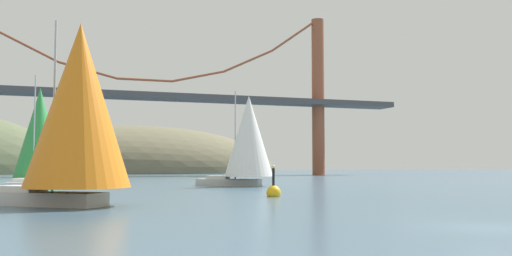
{
  "coord_description": "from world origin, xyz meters",
  "views": [
    {
      "loc": [
        -15.54,
        -17.31,
        2.48
      ],
      "look_at": [
        0.0,
        26.94,
        5.53
      ],
      "focal_mm": 38.69,
      "sensor_mm": 36.0,
      "label": 1
    }
  ],
  "objects_px": {
    "sailboat_white_mainsail": "(248,138)",
    "sailboat_orange_sail": "(77,108)",
    "channel_buoy": "(273,192)",
    "sailboat_green_sail": "(39,135)"
  },
  "relations": [
    {
      "from": "sailboat_white_mainsail",
      "to": "sailboat_orange_sail",
      "type": "bearing_deg",
      "value": -127.68
    },
    {
      "from": "sailboat_white_mainsail",
      "to": "channel_buoy",
      "type": "distance_m",
      "value": 19.83
    },
    {
      "from": "channel_buoy",
      "to": "sailboat_white_mainsail",
      "type": "bearing_deg",
      "value": 77.3
    },
    {
      "from": "sailboat_orange_sail",
      "to": "sailboat_green_sail",
      "type": "distance_m",
      "value": 33.65
    },
    {
      "from": "sailboat_green_sail",
      "to": "channel_buoy",
      "type": "xyz_separation_m",
      "value": [
        17.68,
        -28.19,
        -5.4
      ]
    },
    {
      "from": "sailboat_white_mainsail",
      "to": "channel_buoy",
      "type": "bearing_deg",
      "value": -102.7
    },
    {
      "from": "sailboat_green_sail",
      "to": "channel_buoy",
      "type": "distance_m",
      "value": 33.71
    },
    {
      "from": "sailboat_green_sail",
      "to": "channel_buoy",
      "type": "relative_size",
      "value": 4.68
    },
    {
      "from": "sailboat_white_mainsail",
      "to": "sailboat_green_sail",
      "type": "distance_m",
      "value": 23.86
    },
    {
      "from": "sailboat_orange_sail",
      "to": "sailboat_green_sail",
      "type": "height_order",
      "value": "sailboat_green_sail"
    }
  ]
}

